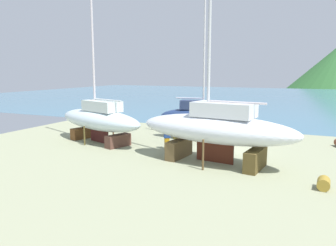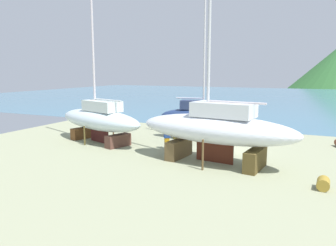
# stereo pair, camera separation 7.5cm
# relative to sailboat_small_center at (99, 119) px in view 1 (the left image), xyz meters

# --- Properties ---
(ground_plane) EXTENTS (39.85, 39.85, 0.00)m
(ground_plane) POSITION_rel_sailboat_small_center_xyz_m (9.69, 0.06, -1.89)
(ground_plane) COLOR gray
(sea_water) EXTENTS (137.39, 82.93, 0.01)m
(sea_water) POSITION_rel_sailboat_small_center_xyz_m (9.69, 51.49, -1.89)
(sea_water) COLOR teal
(sea_water) RESTS_ON ground
(sailboat_small_center) EXTENTS (9.45, 5.18, 16.08)m
(sailboat_small_center) POSITION_rel_sailboat_small_center_xyz_m (0.00, 0.00, 0.00)
(sailboat_small_center) COLOR brown
(sailboat_small_center) RESTS_ON ground
(sailboat_far_slipway) EXTENTS (6.79, 2.24, 12.30)m
(sailboat_far_slipway) POSITION_rel_sailboat_small_center_xyz_m (6.75, 4.36, -0.05)
(sailboat_far_slipway) COLOR #54311D
(sailboat_far_slipway) RESTS_ON ground
(sailboat_mid_port) EXTENTS (10.33, 4.33, 15.01)m
(sailboat_mid_port) POSITION_rel_sailboat_small_center_xyz_m (9.92, -1.96, 0.28)
(sailboat_mid_port) COLOR brown
(sailboat_mid_port) RESTS_ON ground
(worker) EXTENTS (0.50, 0.45, 1.67)m
(worker) POSITION_rel_sailboat_small_center_xyz_m (5.76, 0.13, -1.02)
(worker) COLOR orange
(worker) RESTS_ON ground
(barrel_tipped_right) EXTENTS (0.63, 0.87, 0.58)m
(barrel_tipped_right) POSITION_rel_sailboat_small_center_xyz_m (15.84, -4.19, -1.60)
(barrel_tipped_right) COLOR olive
(barrel_tipped_right) RESTS_ON ground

